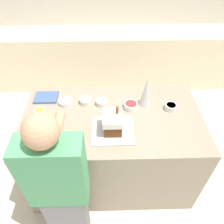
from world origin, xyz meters
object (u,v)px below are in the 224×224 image
at_px(candy_bowl_behind_tray, 65,102).
at_px(person, 61,190).
at_px(candy_bowl_center_rear, 171,107).
at_px(gingerbread_house, 112,123).
at_px(cookbook, 46,97).
at_px(decorative_tree, 147,91).
at_px(baking_tray, 112,130).
at_px(candy_bowl_near_tray_right, 40,111).
at_px(mug, 41,143).
at_px(candy_bowl_far_left, 102,102).
at_px(candy_bowl_far_right, 131,105).
at_px(candy_bowl_beside_tree, 85,100).

xyz_separation_m(candy_bowl_behind_tray, person, (0.06, -0.86, -0.14)).
bearing_deg(candy_bowl_center_rear, gingerbread_house, -155.00).
bearing_deg(candy_bowl_center_rear, cookbook, 170.93).
height_order(decorative_tree, person, person).
xyz_separation_m(baking_tray, candy_bowl_behind_tray, (-0.46, 0.38, 0.02)).
bearing_deg(candy_bowl_near_tray_right, candy_bowl_center_rear, 1.37).
bearing_deg(baking_tray, decorative_tree, 46.11).
bearing_deg(gingerbread_house, decorative_tree, 46.12).
height_order(candy_bowl_behind_tray, mug, mug).
xyz_separation_m(candy_bowl_far_left, candy_bowl_center_rear, (0.67, -0.09, 0.00)).
height_order(mug, person, person).
relative_size(candy_bowl_far_right, mug, 1.54).
relative_size(candy_bowl_center_rear, candy_bowl_behind_tray, 0.84).
xyz_separation_m(cookbook, person, (0.27, -0.95, -0.13)).
bearing_deg(gingerbread_house, person, -129.58).
bearing_deg(baking_tray, gingerbread_house, 36.48).
height_order(decorative_tree, mug, decorative_tree).
bearing_deg(decorative_tree, candy_bowl_beside_tree, 176.59).
height_order(candy_bowl_center_rear, mug, mug).
xyz_separation_m(mug, person, (0.18, -0.33, -0.16)).
height_order(baking_tray, gingerbread_house, gingerbread_house).
xyz_separation_m(candy_bowl_far_left, candy_bowl_behind_tray, (-0.36, 0.02, -0.01)).
xyz_separation_m(candy_bowl_center_rear, candy_bowl_beside_tree, (-0.83, 0.12, -0.00)).
xyz_separation_m(baking_tray, candy_bowl_far_right, (0.19, 0.29, 0.03)).
bearing_deg(person, candy_bowl_far_left, 69.99).
bearing_deg(cookbook, candy_bowl_center_rear, -9.07).
bearing_deg(cookbook, candy_bowl_far_right, -11.27).
distance_m(baking_tray, cookbook, 0.81).
relative_size(candy_bowl_beside_tree, person, 0.07).
bearing_deg(candy_bowl_beside_tree, candy_bowl_far_left, -10.27).
bearing_deg(person, candy_bowl_near_tray_right, 111.07).
bearing_deg(person, decorative_tree, 48.55).
bearing_deg(candy_bowl_far_right, candy_bowl_far_left, 168.14).
height_order(decorative_tree, candy_bowl_far_right, decorative_tree).
xyz_separation_m(candy_bowl_near_tray_right, candy_bowl_behind_tray, (0.22, 0.14, -0.01)).
distance_m(baking_tray, gingerbread_house, 0.10).
bearing_deg(candy_bowl_behind_tray, candy_bowl_far_right, -7.43).
relative_size(cookbook, mug, 2.61).
xyz_separation_m(candy_bowl_far_left, candy_bowl_near_tray_right, (-0.58, -0.12, -0.00)).
relative_size(baking_tray, person, 0.23).
bearing_deg(cookbook, person, -74.34).
height_order(gingerbread_house, person, person).
relative_size(baking_tray, candy_bowl_behind_tray, 2.76).
xyz_separation_m(gingerbread_house, candy_bowl_beside_tree, (-0.26, 0.38, -0.07)).
height_order(candy_bowl_center_rear, candy_bowl_near_tray_right, candy_bowl_center_rear).
bearing_deg(candy_bowl_far_left, person, -110.01).
bearing_deg(candy_bowl_far_right, candy_bowl_beside_tree, 168.72).
xyz_separation_m(candy_bowl_far_right, person, (-0.59, -0.78, -0.15)).
xyz_separation_m(candy_bowl_beside_tree, mug, (-0.32, -0.54, 0.02)).
relative_size(candy_bowl_far_left, candy_bowl_far_right, 0.80).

